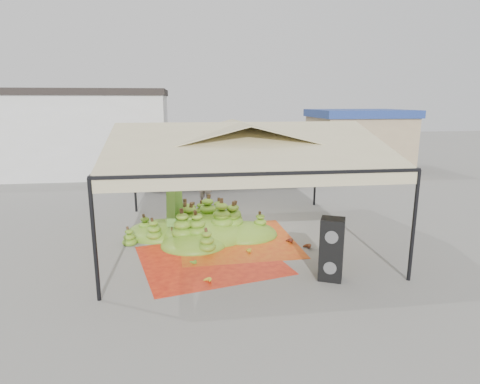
{
  "coord_description": "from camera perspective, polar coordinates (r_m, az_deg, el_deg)",
  "views": [
    {
      "loc": [
        -1.85,
        -13.23,
        4.7
      ],
      "look_at": [
        0.2,
        1.5,
        1.3
      ],
      "focal_mm": 30.0,
      "sensor_mm": 36.0,
      "label": 1
    }
  ],
  "objects": [
    {
      "name": "hand_red_b",
      "position": [
        13.7,
        6.76,
        -6.81
      ],
      "size": [
        0.53,
        0.46,
        0.21
      ],
      "primitive_type": "ellipsoid",
      "rotation": [
        0.0,
        0.0,
        0.17
      ],
      "color": "#511E12",
      "rests_on": "ground"
    },
    {
      "name": "speaker_stack",
      "position": [
        11.02,
        12.89,
        -7.93
      ],
      "size": [
        0.78,
        0.74,
        1.7
      ],
      "rotation": [
        0.0,
        0.0,
        -0.43
      ],
      "color": "black",
      "rests_on": "ground"
    },
    {
      "name": "ground",
      "position": [
        14.17,
        0.04,
        -6.5
      ],
      "size": [
        90.0,
        90.0,
        0.0
      ],
      "primitive_type": "plane",
      "color": "slate",
      "rests_on": "ground"
    },
    {
      "name": "truck_left",
      "position": [
        22.82,
        -4.42,
        4.74
      ],
      "size": [
        7.21,
        3.04,
        2.41
      ],
      "rotation": [
        0.0,
        0.0,
        0.09
      ],
      "color": "#4C2D19",
      "rests_on": "ground"
    },
    {
      "name": "building_white",
      "position": [
        28.5,
        -24.76,
        7.71
      ],
      "size": [
        14.3,
        6.3,
        5.4
      ],
      "color": "silver",
      "rests_on": "ground"
    },
    {
      "name": "banana_heap",
      "position": [
        14.33,
        -5.07,
        -3.8
      ],
      "size": [
        6.47,
        5.7,
        1.21
      ],
      "primitive_type": "ellipsoid",
      "rotation": [
        0.0,
        0.0,
        -0.21
      ],
      "color": "#59851B",
      "rests_on": "ground"
    },
    {
      "name": "canopy_tent",
      "position": [
        13.44,
        0.04,
        6.89
      ],
      "size": [
        8.1,
        8.1,
        4.0
      ],
      "color": "black",
      "rests_on": "ground"
    },
    {
      "name": "hand_yellow_a",
      "position": [
        12.8,
        0.89,
        -8.22
      ],
      "size": [
        0.42,
        0.35,
        0.19
      ],
      "primitive_type": "ellipsoid",
      "rotation": [
        0.0,
        0.0,
        -0.01
      ],
      "color": "gold",
      "rests_on": "ground"
    },
    {
      "name": "vendor",
      "position": [
        18.37,
        -5.03,
        1.18
      ],
      "size": [
        0.85,
        0.72,
        1.98
      ],
      "primitive_type": "imported",
      "rotation": [
        0.0,
        0.0,
        2.74
      ],
      "color": "gray",
      "rests_on": "ground"
    },
    {
      "name": "hand_red_a",
      "position": [
        13.28,
        9.26,
        -7.53
      ],
      "size": [
        0.56,
        0.49,
        0.22
      ],
      "primitive_type": "ellipsoid",
      "rotation": [
        0.0,
        0.0,
        0.2
      ],
      "color": "#562A13",
      "rests_on": "ground"
    },
    {
      "name": "hand_green",
      "position": [
        12.1,
        -6.87,
        -9.64
      ],
      "size": [
        0.48,
        0.46,
        0.17
      ],
      "primitive_type": "ellipsoid",
      "rotation": [
        0.0,
        0.0,
        -0.55
      ],
      "color": "#337318",
      "rests_on": "ground"
    },
    {
      "name": "truck_right",
      "position": [
        24.54,
        9.2,
        4.74
      ],
      "size": [
        6.36,
        2.89,
        2.11
      ],
      "rotation": [
        0.0,
        0.0,
        0.13
      ],
      "color": "#51351B",
      "rests_on": "ground"
    },
    {
      "name": "hand_yellow_b",
      "position": [
        10.85,
        -4.86,
        -12.33
      ],
      "size": [
        0.49,
        0.47,
        0.17
      ],
      "primitive_type": "ellipsoid",
      "rotation": [
        0.0,
        0.0,
        0.57
      ],
      "color": "gold",
      "rests_on": "ground"
    },
    {
      "name": "banana_leaves",
      "position": [
        14.39,
        -8.73,
        -6.35
      ],
      "size": [
        0.96,
        1.36,
        3.7
      ],
      "primitive_type": null,
      "color": "#3D731E",
      "rests_on": "ground"
    },
    {
      "name": "tarp_right",
      "position": [
        13.91,
        -0.46,
        -6.85
      ],
      "size": [
        4.03,
        4.22,
        0.01
      ],
      "primitive_type": "cube",
      "rotation": [
        0.0,
        0.0,
        0.04
      ],
      "color": "#D16413",
      "rests_on": "ground"
    },
    {
      "name": "building_tan",
      "position": [
        28.91,
        16.44,
        7.15
      ],
      "size": [
        6.3,
        5.3,
        4.1
      ],
      "color": "tan",
      "rests_on": "ground"
    },
    {
      "name": "hanging_bunches",
      "position": [
        13.04,
        -2.89,
        3.68
      ],
      "size": [
        1.74,
        0.24,
        0.2
      ],
      "color": "#547F1A",
      "rests_on": "ground"
    },
    {
      "name": "tarp_left",
      "position": [
        12.33,
        -4.28,
        -9.56
      ],
      "size": [
        4.75,
        4.61,
        0.01
      ],
      "primitive_type": "cube",
      "rotation": [
        0.0,
        0.0,
        0.23
      ],
      "color": "red",
      "rests_on": "ground"
    }
  ]
}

